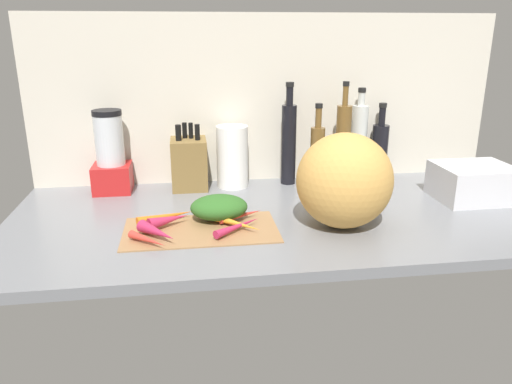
# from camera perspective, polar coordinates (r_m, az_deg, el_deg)

# --- Properties ---
(ground_plane) EXTENTS (1.70, 0.80, 0.03)m
(ground_plane) POSITION_cam_1_polar(r_m,az_deg,el_deg) (1.54, 3.59, -2.89)
(ground_plane) COLOR slate
(wall_back) EXTENTS (1.70, 0.03, 0.60)m
(wall_back) POSITION_cam_1_polar(r_m,az_deg,el_deg) (1.83, 1.32, 10.72)
(wall_back) COLOR beige
(wall_back) RESTS_ON ground_plane
(cutting_board) EXTENTS (0.43, 0.24, 0.01)m
(cutting_board) POSITION_cam_1_polar(r_m,az_deg,el_deg) (1.40, -6.41, -4.33)
(cutting_board) COLOR #997047
(cutting_board) RESTS_ON ground_plane
(carrot_0) EXTENTS (0.12, 0.09, 0.04)m
(carrot_0) POSITION_cam_1_polar(r_m,az_deg,el_deg) (1.43, -10.09, -3.18)
(carrot_0) COLOR #B2264C
(carrot_0) RESTS_ON cutting_board
(carrot_1) EXTENTS (0.14, 0.08, 0.02)m
(carrot_1) POSITION_cam_1_polar(r_m,az_deg,el_deg) (1.45, -1.74, -2.70)
(carrot_1) COLOR red
(carrot_1) RESTS_ON cutting_board
(carrot_2) EXTENTS (0.15, 0.12, 0.02)m
(carrot_2) POSITION_cam_1_polar(r_m,az_deg,el_deg) (1.37, -2.10, -3.99)
(carrot_2) COLOR #B2264C
(carrot_2) RESTS_ON cutting_board
(carrot_3) EXTENTS (0.12, 0.13, 0.04)m
(carrot_3) POSITION_cam_1_polar(r_m,az_deg,el_deg) (1.35, -11.39, -4.59)
(carrot_3) COLOR #B2264C
(carrot_3) RESTS_ON cutting_board
(carrot_4) EXTENTS (0.17, 0.09, 0.03)m
(carrot_4) POSITION_cam_1_polar(r_m,az_deg,el_deg) (1.46, -10.45, -2.82)
(carrot_4) COLOR orange
(carrot_4) RESTS_ON cutting_board
(carrot_5) EXTENTS (0.11, 0.11, 0.02)m
(carrot_5) POSITION_cam_1_polar(r_m,az_deg,el_deg) (1.32, -12.46, -5.44)
(carrot_5) COLOR red
(carrot_5) RESTS_ON cutting_board
(carrot_6) EXTENTS (0.14, 0.14, 0.02)m
(carrot_6) POSITION_cam_1_polar(r_m,az_deg,el_deg) (1.40, -2.37, -3.63)
(carrot_6) COLOR orange
(carrot_6) RESTS_ON cutting_board
(carrot_greens_pile) EXTENTS (0.17, 0.13, 0.07)m
(carrot_greens_pile) POSITION_cam_1_polar(r_m,az_deg,el_deg) (1.45, -4.31, -1.77)
(carrot_greens_pile) COLOR #2D6023
(carrot_greens_pile) RESTS_ON cutting_board
(winter_squash) EXTENTS (0.27, 0.26, 0.27)m
(winter_squash) POSITION_cam_1_polar(r_m,az_deg,el_deg) (1.41, 10.22, 1.30)
(winter_squash) COLOR gold
(winter_squash) RESTS_ON ground_plane
(knife_block) EXTENTS (0.12, 0.15, 0.23)m
(knife_block) POSITION_cam_1_polar(r_m,az_deg,el_deg) (1.77, -7.77, 3.38)
(knife_block) COLOR brown
(knife_block) RESTS_ON ground_plane
(blender_appliance) EXTENTS (0.13, 0.13, 0.29)m
(blender_appliance) POSITION_cam_1_polar(r_m,az_deg,el_deg) (1.77, -16.50, 3.91)
(blender_appliance) COLOR red
(blender_appliance) RESTS_ON ground_plane
(paper_towel_roll) EXTENTS (0.11, 0.11, 0.22)m
(paper_towel_roll) POSITION_cam_1_polar(r_m,az_deg,el_deg) (1.76, -2.76, 4.12)
(paper_towel_roll) COLOR white
(paper_towel_roll) RESTS_ON ground_plane
(bottle_0) EXTENTS (0.05, 0.05, 0.37)m
(bottle_0) POSITION_cam_1_polar(r_m,az_deg,el_deg) (1.79, 3.82, 5.82)
(bottle_0) COLOR black
(bottle_0) RESTS_ON ground_plane
(bottle_1) EXTENTS (0.05, 0.05, 0.30)m
(bottle_1) POSITION_cam_1_polar(r_m,az_deg,el_deg) (1.79, 7.10, 4.48)
(bottle_1) COLOR brown
(bottle_1) RESTS_ON ground_plane
(bottle_2) EXTENTS (0.05, 0.05, 0.37)m
(bottle_2) POSITION_cam_1_polar(r_m,az_deg,el_deg) (1.82, 10.04, 5.63)
(bottle_2) COLOR brown
(bottle_2) RESTS_ON ground_plane
(bottle_3) EXTENTS (0.06, 0.06, 0.34)m
(bottle_3) POSITION_cam_1_polar(r_m,az_deg,el_deg) (1.88, 11.83, 5.79)
(bottle_3) COLOR silver
(bottle_3) RESTS_ON ground_plane
(bottle_4) EXTENTS (0.06, 0.06, 0.29)m
(bottle_4) POSITION_cam_1_polar(r_m,az_deg,el_deg) (1.92, 14.14, 4.81)
(bottle_4) COLOR black
(bottle_4) RESTS_ON ground_plane
(dish_rack) EXTENTS (0.24, 0.20, 0.12)m
(dish_rack) POSITION_cam_1_polar(r_m,az_deg,el_deg) (1.79, 23.92, 1.02)
(dish_rack) COLOR silver
(dish_rack) RESTS_ON ground_plane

